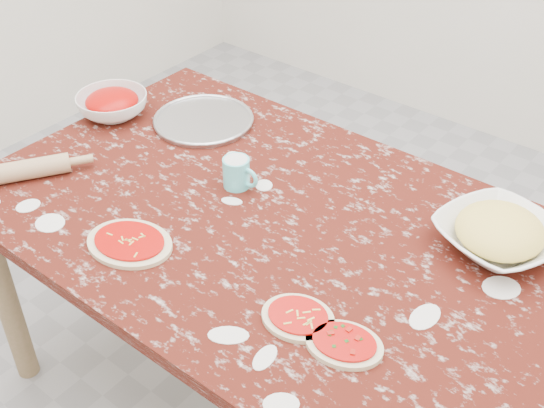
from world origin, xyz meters
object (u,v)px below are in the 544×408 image
Objects in this scene: flour_mug at (237,172)px; rolling_pin at (18,171)px; pizza_tray at (204,121)px; cheese_bowl at (498,237)px; sauce_bowl at (113,105)px; worktable at (272,244)px.

flour_mug is 0.61m from rolling_pin.
cheese_bowl is (0.98, 0.00, 0.03)m from pizza_tray.
flour_mug is at bearing 35.80° from rolling_pin.
flour_mug is (0.57, -0.05, 0.01)m from sauce_bowl.
flour_mug is (-0.67, -0.20, 0.01)m from cheese_bowl.
worktable is 5.60× the size of cheese_bowl.
sauce_bowl is 0.57m from flour_mug.
flour_mug is at bearing -31.91° from pizza_tray.
worktable is 5.17× the size of pizza_tray.
worktable is 0.58m from cheese_bowl.
cheese_bowl is 1.01× the size of rolling_pin.
pizza_tray is at bearing 148.09° from flour_mug.
cheese_bowl is (1.24, 0.15, -0.00)m from sauce_bowl.
rolling_pin is at bearing -154.53° from cheese_bowl.
cheese_bowl is at bearing 25.47° from rolling_pin.
sauce_bowl is at bearing 175.05° from flour_mug.
sauce_bowl and cheese_bowl have the same top height.
rolling_pin is (0.07, -0.41, -0.01)m from sauce_bowl.
rolling_pin is at bearing -144.20° from flour_mug.
pizza_tray is 0.98m from cheese_bowl.
sauce_bowl is at bearing 100.20° from rolling_pin.
pizza_tray is at bearing 71.21° from rolling_pin.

